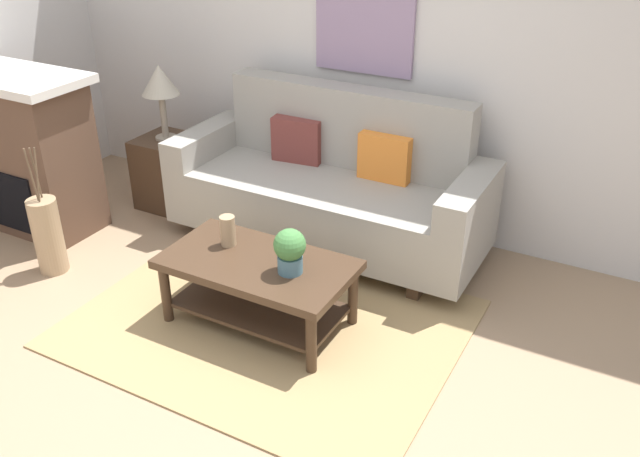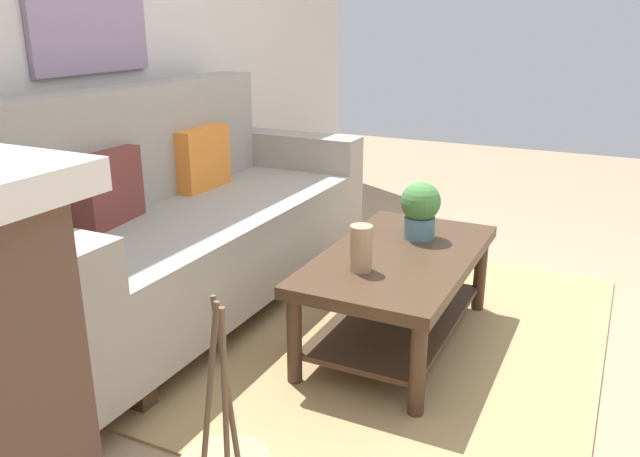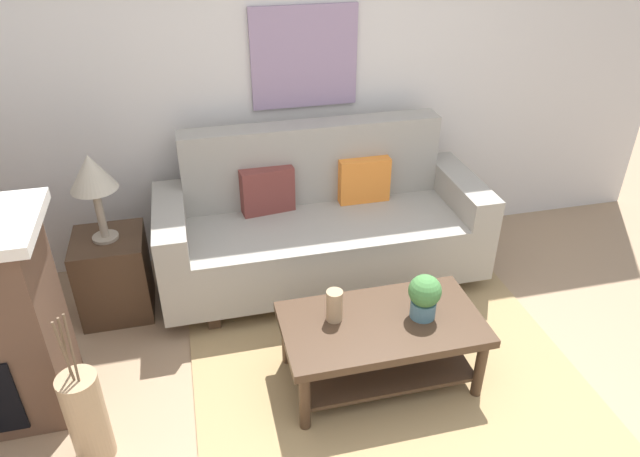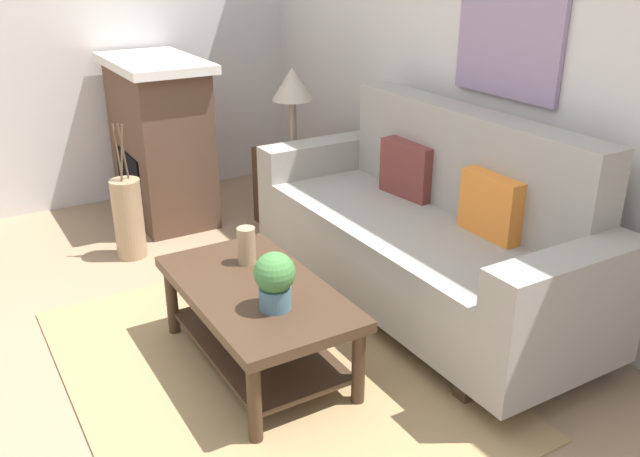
# 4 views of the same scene
# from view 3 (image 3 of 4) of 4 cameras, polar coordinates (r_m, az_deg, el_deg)

# --- Properties ---
(ground_plane) EXTENTS (9.48, 9.48, 0.00)m
(ground_plane) POSITION_cam_3_polar(r_m,az_deg,el_deg) (3.22, 9.64, -20.18)
(ground_plane) COLOR #9E7F60
(wall_back) EXTENTS (5.48, 0.10, 2.70)m
(wall_back) POSITION_cam_3_polar(r_m,az_deg,el_deg) (4.19, 0.20, 15.23)
(wall_back) COLOR silver
(wall_back) RESTS_ON ground_plane
(area_rug) EXTENTS (2.21, 1.71, 0.01)m
(area_rug) POSITION_cam_3_polar(r_m,az_deg,el_deg) (3.52, 6.54, -14.06)
(area_rug) COLOR #A38456
(area_rug) RESTS_ON ground_plane
(couch) EXTENTS (2.20, 0.84, 1.08)m
(couch) POSITION_cam_3_polar(r_m,az_deg,el_deg) (4.04, 0.06, 0.37)
(couch) COLOR gray
(couch) RESTS_ON ground_plane
(throw_pillow_maroon) EXTENTS (0.37, 0.16, 0.32)m
(throw_pillow_maroon) POSITION_cam_3_polar(r_m,az_deg,el_deg) (3.97, -5.20, 3.77)
(throw_pillow_maroon) COLOR brown
(throw_pillow_maroon) RESTS_ON couch
(throw_pillow_orange) EXTENTS (0.36, 0.12, 0.32)m
(throw_pillow_orange) POSITION_cam_3_polar(r_m,az_deg,el_deg) (4.11, 4.31, 4.80)
(throw_pillow_orange) COLOR orange
(throw_pillow_orange) RESTS_ON couch
(coffee_table) EXTENTS (1.10, 0.60, 0.43)m
(coffee_table) POSITION_cam_3_polar(r_m,az_deg,el_deg) (3.29, 6.02, -10.52)
(coffee_table) COLOR #422D1E
(coffee_table) RESTS_ON ground_plane
(tabletop_vase) EXTENTS (0.09, 0.09, 0.19)m
(tabletop_vase) POSITION_cam_3_polar(r_m,az_deg,el_deg) (3.15, 1.42, -7.57)
(tabletop_vase) COLOR tan
(tabletop_vase) RESTS_ON coffee_table
(potted_plant_tabletop) EXTENTS (0.18, 0.18, 0.26)m
(potted_plant_tabletop) POSITION_cam_3_polar(r_m,az_deg,el_deg) (3.19, 10.22, -6.48)
(potted_plant_tabletop) COLOR slate
(potted_plant_tabletop) RESTS_ON coffee_table
(side_table) EXTENTS (0.44, 0.44, 0.56)m
(side_table) POSITION_cam_3_polar(r_m,az_deg,el_deg) (4.03, -19.57, -4.30)
(side_table) COLOR #422D1E
(side_table) RESTS_ON ground_plane
(table_lamp) EXTENTS (0.28, 0.28, 0.57)m
(table_lamp) POSITION_cam_3_polar(r_m,az_deg,el_deg) (3.69, -21.49, 4.82)
(table_lamp) COLOR gray
(table_lamp) RESTS_ON side_table
(floor_vase) EXTENTS (0.19, 0.19, 0.52)m
(floor_vase) POSITION_cam_3_polar(r_m,az_deg,el_deg) (3.16, -21.90, -16.84)
(floor_vase) COLOR tan
(floor_vase) RESTS_ON ground_plane
(floor_vase_branch_a) EXTENTS (0.02, 0.05, 0.36)m
(floor_vase_branch_a) POSITION_cam_3_polar(r_m,az_deg,el_deg) (2.86, -23.23, -10.77)
(floor_vase_branch_a) COLOR brown
(floor_vase_branch_a) RESTS_ON floor_vase
(floor_vase_branch_b) EXTENTS (0.04, 0.05, 0.36)m
(floor_vase_branch_b) POSITION_cam_3_polar(r_m,az_deg,el_deg) (2.88, -23.78, -10.59)
(floor_vase_branch_b) COLOR brown
(floor_vase_branch_b) RESTS_ON floor_vase
(floor_vase_branch_c) EXTENTS (0.03, 0.03, 0.36)m
(floor_vase_branch_c) POSITION_cam_3_polar(r_m,az_deg,el_deg) (2.85, -23.87, -11.05)
(floor_vase_branch_c) COLOR brown
(floor_vase_branch_c) RESTS_ON floor_vase
(framed_painting) EXTENTS (0.73, 0.03, 0.67)m
(framed_painting) POSITION_cam_3_polar(r_m,az_deg,el_deg) (4.06, -1.55, 16.44)
(framed_painting) COLOR gray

